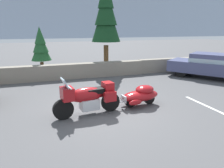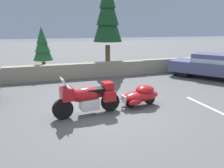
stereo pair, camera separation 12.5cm
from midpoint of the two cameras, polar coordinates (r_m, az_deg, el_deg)
ground_plane at (r=7.71m, az=-1.74°, el=-6.84°), size 80.00×80.00×0.00m
stone_guard_wall at (r=12.60m, az=-9.25°, el=3.41°), size 24.00×0.59×0.86m
distant_ridgeline at (r=102.40m, az=-17.59°, el=16.86°), size 240.00×80.00×16.00m
touring_motorcycle at (r=7.12m, az=-6.08°, el=-3.45°), size 2.31×0.91×1.33m
car_shaped_trailer at (r=8.06m, az=8.05°, el=-2.91°), size 2.23×0.90×0.76m
sedan_at_right_edge at (r=13.62m, az=25.57°, el=4.54°), size 4.10×4.72×1.41m
pine_tree_tall at (r=13.95m, az=-0.92°, el=18.62°), size 1.81×1.81×6.06m
pine_tree_secondary at (r=13.50m, az=-17.70°, el=9.72°), size 1.16×1.16×2.92m
parking_stripe_marker at (r=8.35m, az=27.14°, el=-6.76°), size 0.12×3.60×0.01m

